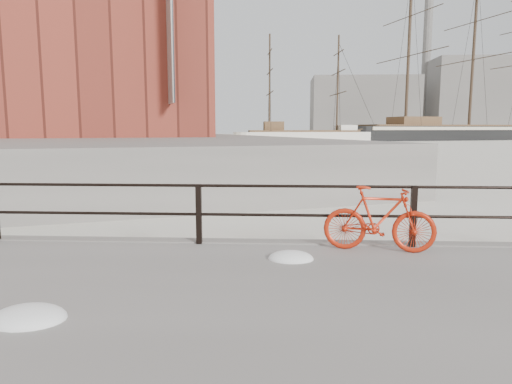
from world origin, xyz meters
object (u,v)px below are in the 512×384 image
(bicycle, at_px, (379,219))
(barque_black, at_px, (468,140))
(schooner_mid, at_px, (303,142))
(workboat_near, at_px, (7,157))
(schooner_left, at_px, (145,141))
(workboat_far, at_px, (41,149))

(bicycle, distance_m, barque_black, 96.00)
(bicycle, xyz_separation_m, schooner_mid, (2.33, 73.83, -0.87))
(workboat_near, bearing_deg, schooner_left, 67.75)
(barque_black, xyz_separation_m, schooner_left, (-64.18, -9.29, 0.00))
(workboat_near, bearing_deg, schooner_mid, 33.49)
(schooner_mid, height_order, workboat_near, schooner_mid)
(workboat_near, bearing_deg, bicycle, -77.16)
(schooner_mid, distance_m, workboat_far, 43.46)
(schooner_mid, height_order, schooner_left, schooner_mid)
(bicycle, distance_m, schooner_left, 84.11)
(bicycle, height_order, workboat_near, workboat_near)
(schooner_mid, height_order, workboat_far, schooner_mid)
(bicycle, bearing_deg, schooner_left, 118.71)
(schooner_mid, bearing_deg, workboat_far, -143.33)
(schooner_left, bearing_deg, schooner_mid, -25.11)
(bicycle, xyz_separation_m, schooner_left, (-27.58, 79.45, -0.87))
(bicycle, xyz_separation_m, workboat_far, (-28.86, 43.57, -0.87))
(schooner_mid, relative_size, workboat_near, 2.20)
(bicycle, xyz_separation_m, barque_black, (36.59, 88.74, -0.87))
(schooner_left, height_order, workboat_far, schooner_left)
(workboat_far, bearing_deg, barque_black, 22.79)
(bicycle, height_order, schooner_mid, schooner_mid)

